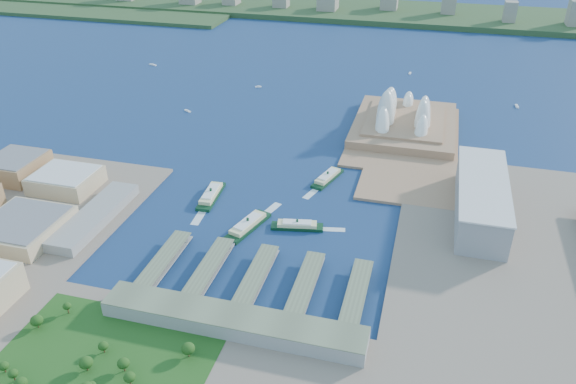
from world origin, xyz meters
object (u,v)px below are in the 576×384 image
(ferry_c, at_px, (248,223))
(ferry_a, at_px, (211,193))
(ferry_b, at_px, (328,176))
(ferry_d, at_px, (297,224))
(opera_house, at_px, (406,107))
(toaster_building, at_px, (481,199))

(ferry_c, bearing_deg, ferry_a, -22.41)
(ferry_a, distance_m, ferry_b, 131.09)
(ferry_b, relative_size, ferry_d, 1.07)
(ferry_d, bearing_deg, ferry_b, -15.43)
(ferry_c, height_order, ferry_d, ferry_c)
(ferry_d, bearing_deg, opera_house, -27.04)
(ferry_b, relative_size, ferry_c, 0.90)
(opera_house, xyz_separation_m, toaster_building, (90.00, -200.00, -11.50))
(opera_house, xyz_separation_m, ferry_a, (-180.04, -234.69, -26.48))
(opera_house, bearing_deg, ferry_b, -113.09)
(opera_house, height_order, ferry_c, opera_house)
(ferry_d, bearing_deg, ferry_c, 94.61)
(opera_house, height_order, ferry_a, opera_house)
(toaster_building, xyz_separation_m, ferry_a, (-270.04, -34.69, -14.98))
(opera_house, bearing_deg, ferry_c, -113.88)
(opera_house, relative_size, toaster_building, 1.16)
(ferry_b, distance_m, ferry_c, 128.14)
(ferry_c, bearing_deg, ferry_d, -148.24)
(toaster_building, distance_m, ferry_c, 228.85)
(opera_house, distance_m, ferry_c, 307.23)
(opera_house, distance_m, toaster_building, 219.62)
(ferry_d, bearing_deg, ferry_a, 61.45)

